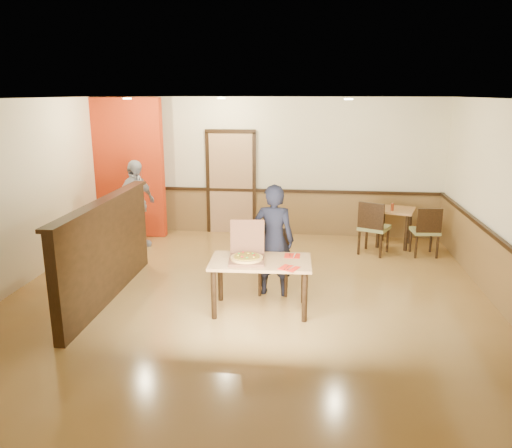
{
  "coord_description": "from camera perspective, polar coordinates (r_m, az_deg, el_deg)",
  "views": [
    {
      "loc": [
        0.86,
        -6.64,
        2.88
      ],
      "look_at": [
        0.11,
        0.0,
        1.11
      ],
      "focal_mm": 35.0,
      "sensor_mm": 36.0,
      "label": 1
    }
  ],
  "objects": [
    {
      "name": "floor",
      "position": [
        7.29,
        -0.88,
        -8.46
      ],
      "size": [
        7.0,
        7.0,
        0.0
      ],
      "primitive_type": "plane",
      "color": "#AD8243",
      "rests_on": "ground"
    },
    {
      "name": "ceiling",
      "position": [
        6.7,
        -0.97,
        14.12
      ],
      "size": [
        7.0,
        7.0,
        0.0
      ],
      "primitive_type": "plane",
      "rotation": [
        3.14,
        0.0,
        0.0
      ],
      "color": "black",
      "rests_on": "wall_back"
    },
    {
      "name": "wall_back",
      "position": [
        10.29,
        1.58,
        6.53
      ],
      "size": [
        7.0,
        0.0,
        7.0
      ],
      "primitive_type": "plane",
      "rotation": [
        1.57,
        0.0,
        0.0
      ],
      "color": "#F0E6BC",
      "rests_on": "floor"
    },
    {
      "name": "wall_left",
      "position": [
        8.08,
        -26.38,
        2.7
      ],
      "size": [
        0.0,
        7.0,
        7.0
      ],
      "primitive_type": "plane",
      "rotation": [
        1.57,
        0.0,
        1.57
      ],
      "color": "#F0E6BC",
      "rests_on": "floor"
    },
    {
      "name": "wainscot_back",
      "position": [
        10.44,
        1.53,
        1.34
      ],
      "size": [
        7.0,
        0.04,
        0.9
      ],
      "primitive_type": "cube",
      "color": "brown",
      "rests_on": "floor"
    },
    {
      "name": "chair_rail_back",
      "position": [
        10.32,
        1.54,
        3.85
      ],
      "size": [
        7.0,
        0.06,
        0.06
      ],
      "primitive_type": "cube",
      "color": "black",
      "rests_on": "wall_back"
    },
    {
      "name": "wainscot_right",
      "position": [
        7.54,
        26.41,
        -5.61
      ],
      "size": [
        0.04,
        7.0,
        0.9
      ],
      "primitive_type": "cube",
      "color": "brown",
      "rests_on": "floor"
    },
    {
      "name": "chair_rail_right",
      "position": [
        7.4,
        26.68,
        -2.19
      ],
      "size": [
        0.06,
        7.0,
        0.06
      ],
      "primitive_type": "cube",
      "color": "black",
      "rests_on": "wall_right"
    },
    {
      "name": "back_door",
      "position": [
        10.4,
        -2.86,
        4.66
      ],
      "size": [
        0.9,
        0.06,
        2.1
      ],
      "primitive_type": "cube",
      "color": "tan",
      "rests_on": "wall_back"
    },
    {
      "name": "booth_partition",
      "position": [
        7.37,
        -16.74,
        -2.76
      ],
      "size": [
        0.2,
        3.1,
        1.44
      ],
      "color": "black",
      "rests_on": "floor"
    },
    {
      "name": "red_accent_panel",
      "position": [
        10.46,
        -14.8,
        6.18
      ],
      "size": [
        1.6,
        0.2,
        2.78
      ],
      "primitive_type": "cube",
      "color": "#AD2A0C",
      "rests_on": "floor"
    },
    {
      "name": "spot_a",
      "position": [
        9.02,
        -14.5,
        13.72
      ],
      "size": [
        0.14,
        0.14,
        0.02
      ],
      "primitive_type": "cylinder",
      "color": "#FFF4B2",
      "rests_on": "ceiling"
    },
    {
      "name": "spot_b",
      "position": [
        9.29,
        -3.98,
        14.15
      ],
      "size": [
        0.14,
        0.14,
        0.02
      ],
      "primitive_type": "cylinder",
      "color": "#FFF4B2",
      "rests_on": "ceiling"
    },
    {
      "name": "spot_c",
      "position": [
        8.16,
        10.54,
        13.86
      ],
      "size": [
        0.14,
        0.14,
        0.02
      ],
      "primitive_type": "cylinder",
      "color": "#FFF4B2",
      "rests_on": "ceiling"
    },
    {
      "name": "main_table",
      "position": [
        6.68,
        0.52,
        -5.06
      ],
      "size": [
        1.37,
        0.82,
        0.72
      ],
      "rotation": [
        0.0,
        0.0,
        0.04
      ],
      "color": "tan",
      "rests_on": "floor"
    },
    {
      "name": "diner_chair",
      "position": [
        7.42,
        2.05,
        -3.87
      ],
      "size": [
        0.47,
        0.47,
        0.93
      ],
      "rotation": [
        0.0,
        0.0,
        0.03
      ],
      "color": "olive",
      "rests_on": "floor"
    },
    {
      "name": "side_chair_left",
      "position": [
        9.27,
        13.23,
        -0.2
      ],
      "size": [
        0.65,
        0.65,
        0.99
      ],
      "rotation": [
        0.0,
        0.0,
        2.7
      ],
      "color": "olive",
      "rests_on": "floor"
    },
    {
      "name": "side_chair_right",
      "position": [
        9.44,
        18.87,
        -0.6
      ],
      "size": [
        0.49,
        0.49,
        0.92
      ],
      "rotation": [
        0.0,
        0.0,
        3.22
      ],
      "color": "olive",
      "rests_on": "floor"
    },
    {
      "name": "side_table",
      "position": [
        9.93,
        15.6,
        0.7
      ],
      "size": [
        0.85,
        0.85,
        0.73
      ],
      "rotation": [
        0.0,
        0.0,
        -0.3
      ],
      "color": "tan",
      "rests_on": "floor"
    },
    {
      "name": "diner",
      "position": [
        7.18,
        2.02,
        -1.88
      ],
      "size": [
        0.63,
        0.44,
        1.64
      ],
      "primitive_type": "imported",
      "rotation": [
        0.0,
        0.0,
        3.06
      ],
      "color": "black",
      "rests_on": "floor"
    },
    {
      "name": "passerby",
      "position": [
        9.67,
        -13.58,
        2.2
      ],
      "size": [
        0.76,
        1.06,
        1.68
      ],
      "primitive_type": "imported",
      "rotation": [
        0.0,
        0.0,
        1.17
      ],
      "color": "#95959D",
      "rests_on": "floor"
    },
    {
      "name": "pizza_box",
      "position": [
        6.64,
        -1.06,
        -3.64
      ],
      "size": [
        0.51,
        0.59,
        0.49
      ],
      "rotation": [
        0.0,
        0.0,
        0.1
      ],
      "color": "brown",
      "rests_on": "main_table"
    },
    {
      "name": "pizza",
      "position": [
        6.6,
        -1.07,
        -3.89
      ],
      "size": [
        0.5,
        0.5,
        0.03
      ],
      "primitive_type": "cylinder",
      "rotation": [
        0.0,
        0.0,
        -0.19
      ],
      "color": "#F2BB58",
      "rests_on": "pizza_box"
    },
    {
      "name": "napkin_near",
      "position": [
        6.37,
        3.78,
        -5.05
      ],
      "size": [
        0.29,
        0.29,
        0.01
      ],
      "rotation": [
        0.0,
        0.0,
        -0.42
      ],
      "color": "red",
      "rests_on": "main_table"
    },
    {
      "name": "napkin_far",
      "position": [
        6.84,
        4.15,
        -3.64
      ],
      "size": [
        0.21,
        0.21,
        0.01
      ],
      "rotation": [
        0.0,
        0.0,
        -0.01
      ],
      "color": "red",
      "rests_on": "main_table"
    },
    {
      "name": "condiment",
      "position": [
        9.72,
        15.32,
        1.89
      ],
      "size": [
        0.05,
        0.05,
        0.14
      ],
      "primitive_type": "cylinder",
      "color": "maroon",
      "rests_on": "side_table"
    }
  ]
}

